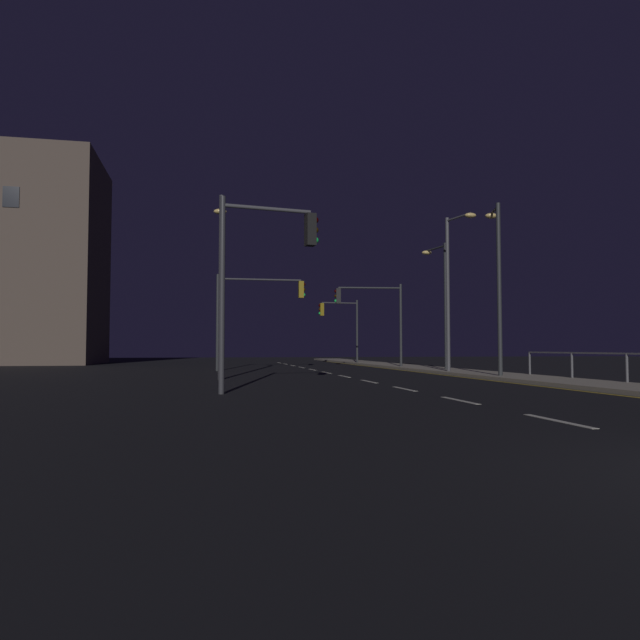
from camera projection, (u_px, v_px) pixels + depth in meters
ground_plane at (365, 381)px, 22.31m from camera, size 112.00×112.00×0.00m
sidewalk_right at (517, 377)px, 23.54m from camera, size 2.69×77.00×0.14m
lane_markings_center at (344, 376)px, 25.74m from camera, size 0.14×50.00×0.01m
lane_edge_line at (433, 374)px, 28.14m from camera, size 0.14×53.00×0.01m
traffic_light_near_right at (340, 319)px, 44.30m from camera, size 3.16×0.41×4.84m
traffic_light_far_center at (257, 302)px, 32.27m from camera, size 4.99×0.35×5.36m
traffic_light_overhead_east at (371, 308)px, 35.67m from camera, size 4.21×0.73×5.11m
traffic_light_mid_left at (264, 259)px, 16.50m from camera, size 2.90×0.63×5.54m
street_lamp_corner at (442, 293)px, 31.19m from camera, size 0.72×2.05×6.78m
street_lamp_median at (452, 278)px, 28.29m from camera, size 0.79×1.99×7.62m
street_lamp_mid_block at (221, 269)px, 23.64m from camera, size 0.56×2.07×7.49m
street_lamp_far_end at (498, 273)px, 24.10m from camera, size 0.70×1.48×7.17m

